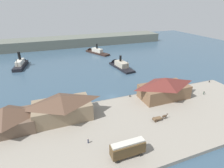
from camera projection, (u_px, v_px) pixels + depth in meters
ground_plane at (112, 97)px, 79.75m from camera, size 320.00×320.00×0.00m
quay_promenade at (135, 124)px, 60.79m from camera, size 110.00×36.00×1.20m
seawall_edge at (115, 99)px, 76.48m from camera, size 110.00×0.80×1.00m
ferry_shed_central_terminal at (6, 119)px, 55.72m from camera, size 16.71×11.21×7.98m
ferry_shed_customs_shed at (62, 107)px, 61.46m from camera, size 19.50×11.26×8.60m
ferry_shed_west_terminal at (164, 88)px, 74.89m from camera, size 20.34×10.87×8.97m
street_tram at (128, 148)px, 46.46m from camera, size 9.16×2.94×4.57m
horse_cart at (160, 118)px, 61.62m from camera, size 5.88×1.53×1.87m
pedestrian_near_cart at (88, 141)px, 51.61m from camera, size 0.39×0.39×1.59m
pedestrian_by_tram at (204, 93)px, 78.84m from camera, size 0.44×0.44×1.77m
mooring_post_center_east at (209, 81)px, 90.91m from camera, size 0.44×0.44×0.90m
mooring_post_east at (180, 86)px, 85.57m from camera, size 0.44×0.44×0.90m
mooring_post_west at (130, 96)px, 76.96m from camera, size 0.44×0.44×0.90m
ferry_near_quay at (95, 51)px, 148.01m from camera, size 15.64×25.06×9.55m
ferry_mid_harbor at (21, 64)px, 116.94m from camera, size 8.56×21.67×10.97m
ferry_outer_harbor at (119, 65)px, 116.08m from camera, size 8.87×24.56×10.02m
far_headland at (71, 41)px, 171.63m from camera, size 180.00×24.00×8.00m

